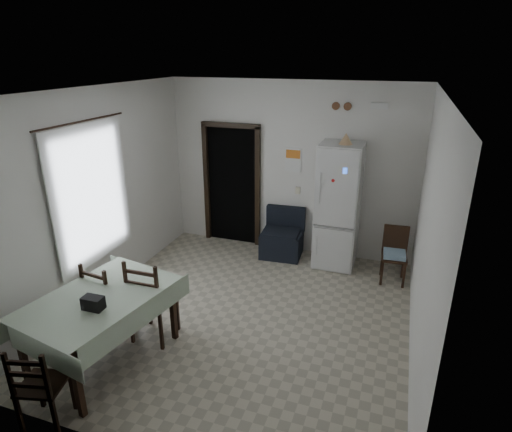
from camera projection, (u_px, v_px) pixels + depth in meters
The scene contains 25 objects.
ground at pixel (244, 316), 5.72m from camera, with size 4.50×4.50×0.00m, color #A8A089.
ceiling at pixel (241, 91), 4.67m from camera, with size 4.20×4.50×0.02m, color white, non-canonical shape.
wall_back at pixel (290, 169), 7.18m from camera, with size 4.20×0.02×2.90m, color silver, non-canonical shape.
wall_front at pixel (137, 316), 3.21m from camera, with size 4.20×0.02×2.90m, color silver, non-canonical shape.
wall_left at pixel (99, 197), 5.83m from camera, with size 0.02×4.50×2.90m, color silver, non-canonical shape.
wall_right at pixel (427, 238), 4.55m from camera, with size 0.02×4.50×2.90m, color silver, non-canonical shape.
doorway at pixel (237, 183), 7.82m from camera, with size 1.06×0.52×2.22m.
window_recess at pixel (85, 194), 5.64m from camera, with size 0.10×1.20×1.60m, color silver.
curtain at pixel (92, 195), 5.60m from camera, with size 0.02×1.45×1.85m, color white.
curtain_rod at pixel (82, 121), 5.26m from camera, with size 0.02×0.02×1.60m, color black.
calendar at pixel (293, 160), 7.09m from camera, with size 0.28×0.02×0.40m, color white.
calendar_image at pixel (293, 154), 7.05m from camera, with size 0.24×0.01×0.14m, color orange.
light_switch at pixel (298, 190), 7.25m from camera, with size 0.08×0.02×0.12m, color beige.
vent_left at pixel (336, 106), 6.56m from camera, with size 0.12×0.12×0.03m, color brown.
vent_right at pixel (348, 106), 6.51m from camera, with size 0.12×0.12×0.03m, color brown.
emergency_light at pixel (380, 106), 6.33m from camera, with size 0.25×0.07×0.09m, color white.
fridge at pixel (338, 206), 6.78m from camera, with size 0.65×0.65×2.01m, color silver, non-canonical shape.
tan_cone at pixel (346, 139), 6.32m from camera, with size 0.20×0.20×0.17m, color tan.
navy_seat at pixel (282, 233), 7.28m from camera, with size 0.67×0.65×0.81m, color black, non-canonical shape.
corner_chair at pixel (394, 256), 6.43m from camera, with size 0.37×0.37×0.86m, color black, non-canonical shape.
dining_table at pixel (103, 329), 4.76m from camera, with size 1.05×1.60×0.83m, color #AFC3A7, non-canonical shape.
black_bag at pixel (93, 303), 4.36m from camera, with size 0.21×0.13×0.14m, color black.
dining_chair_far_left at pixel (109, 298), 5.20m from camera, with size 0.43×0.43×1.00m, color black, non-canonical shape.
dining_chair_far_right at pixel (153, 298), 5.12m from camera, with size 0.47×0.47×1.10m, color black, non-canonical shape.
dining_chair_near_head at pixel (43, 383), 3.93m from camera, with size 0.39×0.39×0.91m, color black, non-canonical shape.
Camera 1 is at (1.74, -4.53, 3.31)m, focal length 30.00 mm.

